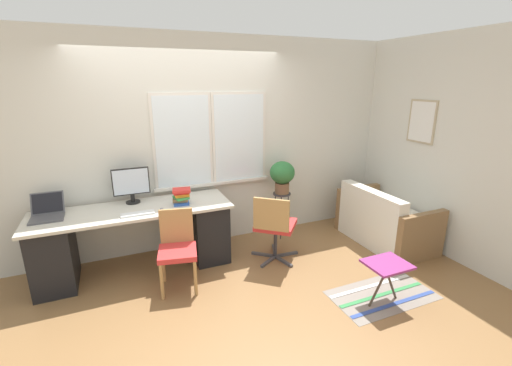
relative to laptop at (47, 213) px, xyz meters
name	(u,v)px	position (x,y,z in m)	size (l,w,h in m)	color
ground_plane	(206,270)	(1.56, -0.44, -0.81)	(14.00, 14.00, 0.00)	olive
wall_back_with_window	(187,146)	(1.58, 0.34, 0.54)	(9.00, 0.12, 2.70)	silver
wall_right_with_picture	(407,140)	(4.48, -0.44, 0.54)	(0.08, 9.00, 2.70)	silver
desk	(136,237)	(0.85, -0.09, -0.40)	(2.17, 0.70, 0.76)	beige
laptop	(47,213)	(0.00, 0.00, 0.00)	(0.32, 0.36, 0.23)	#4C4C51
monitor	(131,184)	(0.86, 0.13, 0.18)	(0.41, 0.16, 0.42)	black
keyboard	(138,214)	(0.88, -0.29, -0.04)	(0.35, 0.11, 0.02)	silver
mouse	(162,210)	(1.13, -0.28, -0.03)	(0.04, 0.07, 0.03)	slate
book_stack	(181,196)	(1.38, -0.15, 0.04)	(0.23, 0.20, 0.19)	#2851B2
desk_chair_wooden	(177,247)	(1.22, -0.61, -0.36)	(0.46, 0.47, 0.83)	#B2844C
office_chair_swivel	(274,225)	(2.40, -0.53, -0.34)	(0.64, 0.64, 0.86)	#47474C
couch_loveseat	(384,223)	(4.00, -0.66, -0.53)	(0.72, 1.27, 0.78)	white
plant_stand	(282,199)	(2.80, 0.05, -0.25)	(0.25, 0.25, 0.65)	#333338
potted_plant	(282,175)	(2.80, 0.05, 0.10)	(0.34, 0.34, 0.45)	brown
floor_rug_striped	(382,295)	(3.12, -1.63, -0.81)	(1.08, 0.59, 0.01)	gray
folding_stool	(387,267)	(3.04, -1.72, -0.41)	(0.41, 0.35, 0.45)	#93337A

